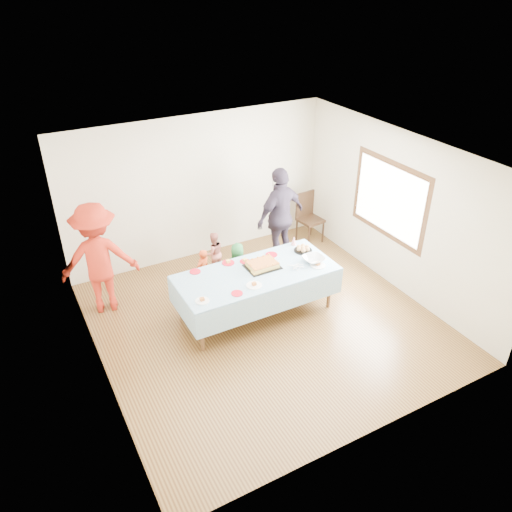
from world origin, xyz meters
The scene contains 22 objects.
ground centered at (0.00, 0.00, 0.00)m, with size 5.00×5.00×0.00m, color #4C2D15.
room_walls centered at (0.05, 0.00, 1.77)m, with size 5.04×5.04×2.72m.
party_table centered at (-0.01, 0.27, 0.72)m, with size 2.50×1.10×0.78m.
birthday_cake centered at (0.14, 0.35, 0.82)m, with size 0.52×0.40×0.09m.
rolls_tray centered at (0.98, 0.47, 0.82)m, with size 0.31×0.31×0.09m.
punch_bowl centered at (0.94, 0.10, 0.82)m, with size 0.34×0.34×0.08m, color silver.
party_hat centered at (0.96, 0.73, 0.86)m, with size 0.09×0.09×0.16m, color white.
fork_pile centered at (0.58, 0.07, 0.81)m, with size 0.24×0.18×0.07m, color white, non-canonical shape.
plate_red_far_a centered at (-0.84, 0.72, 0.79)m, with size 0.17×0.17×0.01m, color red.
plate_red_far_b centered at (-0.28, 0.71, 0.79)m, with size 0.20×0.20×0.01m, color red.
plate_red_far_c centered at (-0.02, 0.63, 0.79)m, with size 0.16×0.16×0.01m, color red.
plate_red_far_d centered at (0.46, 0.61, 0.79)m, with size 0.20×0.20×0.01m, color red.
plate_red_near centered at (-0.53, -0.11, 0.79)m, with size 0.17×0.17×0.01m, color red.
plate_white_left centered at (-1.05, -0.04, 0.79)m, with size 0.20×0.20×0.01m, color white.
plate_white_mid centered at (-0.22, -0.05, 0.79)m, with size 0.24×0.24×0.01m, color white.
plate_white_right centered at (0.94, -0.03, 0.79)m, with size 0.24×0.24×0.01m, color white.
dining_chair centered at (2.09, 1.97, 0.56)m, with size 0.48×0.48×1.01m.
toddler_left centered at (-0.49, 1.28, 0.40)m, with size 0.29×0.19×0.79m, color #E24A1C.
toddler_mid centered at (0.03, 1.00, 0.45)m, with size 0.44×0.29×0.90m, color #216530.
toddler_right centered at (-0.09, 1.72, 0.40)m, with size 0.39×0.30×0.80m, color #C66B5C.
adult_left centered at (-2.10, 1.58, 0.93)m, with size 1.20×0.69×1.86m, color red.
adult_right centered at (1.16, 1.51, 0.93)m, with size 1.09×0.45×1.86m, color #332939.
Camera 1 is at (-3.12, -5.45, 4.91)m, focal length 35.00 mm.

